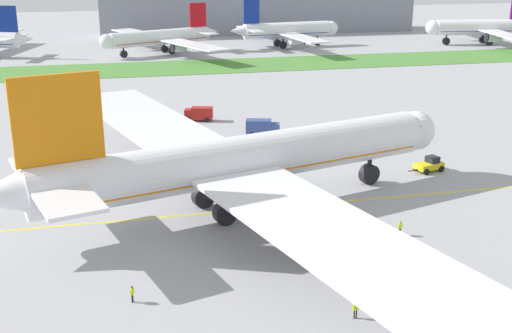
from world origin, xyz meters
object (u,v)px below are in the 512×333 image
pushback_tug (429,165)px  service_truck_fuel_bowser (262,127)px  airliner_foreground (237,161)px  ground_crew_wingwalker_starboard (132,292)px  ground_crew_marshaller_front (356,308)px  service_truck_baggage_loader (199,113)px  parked_airliner_far_centre (162,37)px  parked_airliner_far_outer (482,28)px  parked_airliner_far_right (285,30)px  ground_crew_wingwalker_port (400,227)px

pushback_tug → service_truck_fuel_bowser: (-19.16, 24.28, 0.54)m
airliner_foreground → ground_crew_wingwalker_starboard: (-13.73, -19.71, -5.36)m
ground_crew_marshaller_front → service_truck_baggage_loader: size_ratio=0.30×
parked_airliner_far_centre → parked_airliner_far_outer: size_ratio=1.02×
ground_crew_wingwalker_starboard → parked_airliner_far_outer: parked_airliner_far_outer is taller
pushback_tug → parked_airliner_far_right: 130.91m
parked_airliner_far_right → ground_crew_wingwalker_port: bearing=-100.6°
ground_crew_marshaller_front → parked_airliner_far_centre: size_ratio=0.03×
airliner_foreground → parked_airliner_far_right: 145.68m
airliner_foreground → service_truck_baggage_loader: (2.02, 45.83, -4.92)m
ground_crew_wingwalker_starboard → parked_airliner_far_centre: size_ratio=0.03×
ground_crew_wingwalker_port → service_truck_baggage_loader: (-14.37, 57.31, 0.40)m
pushback_tug → ground_crew_marshaller_front: pushback_tug is taller
ground_crew_marshaller_front → parked_airliner_far_outer: (106.78, 157.14, 4.65)m
ground_crew_wingwalker_starboard → airliner_foreground: bearing=55.1°
pushback_tug → service_truck_fuel_bowser: service_truck_fuel_bowser is taller
service_truck_fuel_bowser → service_truck_baggage_loader: bearing=125.3°
parked_airliner_far_right → airliner_foreground: bearing=-107.8°
airliner_foreground → parked_airliner_far_outer: (111.83, 130.23, -0.70)m
airliner_foreground → ground_crew_wingwalker_starboard: size_ratio=59.02×
airliner_foreground → parked_airliner_far_right: bearing=72.2°
pushback_tug → ground_crew_wingwalker_starboard: (-44.05, -28.35, 0.01)m
ground_crew_marshaller_front → parked_airliner_far_right: size_ratio=0.03×
pushback_tug → parked_airliner_far_right: parked_airliner_far_right is taller
airliner_foreground → parked_airliner_far_centre: bearing=88.6°
ground_crew_wingwalker_port → parked_airliner_far_outer: bearing=56.0°
parked_airliner_far_centre → ground_crew_wingwalker_starboard: bearing=-96.4°
ground_crew_wingwalker_port → ground_crew_wingwalker_starboard: (-30.12, -8.23, -0.04)m
pushback_tug → service_truck_baggage_loader: (-28.30, 37.19, 0.45)m
pushback_tug → ground_crew_wingwalker_starboard: bearing=-147.2°
service_truck_baggage_loader → service_truck_fuel_bowser: (9.14, -12.91, 0.09)m
ground_crew_marshaller_front → parked_airliner_far_outer: parked_airliner_far_outer is taller
service_truck_baggage_loader → parked_airliner_far_outer: (109.81, 84.40, 4.22)m
service_truck_baggage_loader → parked_airliner_far_right: parked_airliner_far_right is taller
airliner_foreground → ground_crew_wingwalker_starboard: 24.61m
ground_crew_wingwalker_port → parked_airliner_far_right: size_ratio=0.03×
pushback_tug → service_truck_fuel_bowser: 30.93m
service_truck_fuel_bowser → parked_airliner_far_centre: 100.18m
airliner_foreground → ground_crew_wingwalker_starboard: airliner_foreground is taller
parked_airliner_far_centre → parked_airliner_far_outer: (108.56, -2.50, 0.59)m
ground_crew_wingwalker_port → service_truck_baggage_loader: 59.08m
ground_crew_wingwalker_port → service_truck_fuel_bowser: service_truck_fuel_bowser is taller
service_truck_baggage_loader → service_truck_fuel_bowser: size_ratio=0.90×
ground_crew_wingwalker_port → service_truck_fuel_bowser: (-5.23, 44.39, 0.49)m
service_truck_fuel_bowser → parked_airliner_far_right: parked_airliner_far_right is taller
ground_crew_marshaller_front → parked_airliner_far_right: bearing=76.6°
pushback_tug → parked_airliner_far_outer: size_ratio=0.10×
ground_crew_wingwalker_port → ground_crew_wingwalker_starboard: bearing=-164.7°
airliner_foreground → ground_crew_wingwalker_starboard: bearing=-124.9°
service_truck_baggage_loader → parked_airliner_far_outer: bearing=37.5°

